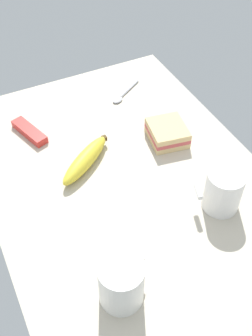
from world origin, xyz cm
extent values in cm
cube|color=#BCB29E|center=(0.00, 0.00, 1.00)|extent=(90.00, 64.00, 2.00)
cylinder|color=white|center=(-26.97, 14.25, 7.07)|extent=(8.38, 8.38, 10.14)
cylinder|color=tan|center=(-26.97, 14.25, 11.64)|extent=(7.37, 7.37, 0.40)
cylinder|color=white|center=(-23.47, 9.75, 7.57)|extent=(3.71, 3.26, 1.20)
cylinder|color=white|center=(-17.04, -15.13, 7.01)|extent=(8.20, 8.20, 10.01)
cylinder|color=brown|center=(-17.04, -15.13, 11.51)|extent=(7.22, 7.22, 0.40)
cylinder|color=white|center=(-15.24, -9.85, 7.51)|extent=(3.88, 2.32, 1.20)
cube|color=#DBB77A|center=(7.13, -15.43, 2.80)|extent=(11.47, 10.65, 1.60)
cube|color=#C14C4C|center=(7.13, -15.43, 4.20)|extent=(11.47, 10.65, 1.20)
cube|color=#DBB77A|center=(7.13, -15.43, 5.60)|extent=(11.47, 10.65, 1.60)
ellipsoid|color=yellow|center=(7.63, 7.30, 4.02)|extent=(13.88, 17.23, 4.04)
cube|color=#4C3819|center=(12.66, 0.23, 4.02)|extent=(1.20, 1.20, 1.20)
ellipsoid|color=silver|center=(27.60, -10.90, 2.40)|extent=(3.93, 4.32, 0.80)
cylinder|color=silver|center=(30.99, -16.43, 2.35)|extent=(5.50, 8.36, 0.70)
cube|color=red|center=(24.81, 16.18, 3.00)|extent=(12.33, 6.84, 2.00)
camera|label=1|loc=(-59.25, 29.20, 75.12)|focal=43.91mm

